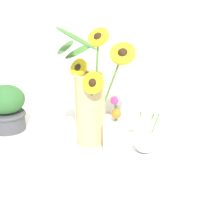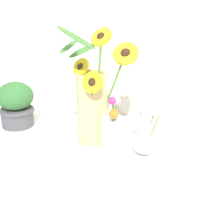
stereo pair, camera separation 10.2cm
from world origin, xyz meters
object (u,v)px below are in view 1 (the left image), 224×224
(serving_tray, at_px, (112,151))
(vase_small_center, at_px, (114,133))
(mason_jar_sunflowers, at_px, (91,99))
(vase_bulb_right, at_px, (146,134))
(potted_plant, at_px, (7,108))

(serving_tray, height_order, vase_small_center, vase_small_center)
(mason_jar_sunflowers, bearing_deg, vase_bulb_right, 7.13)
(mason_jar_sunflowers, xyz_separation_m, potted_plant, (-0.37, -0.04, -0.09))
(serving_tray, distance_m, potted_plant, 0.47)
(serving_tray, bearing_deg, vase_bulb_right, 16.43)
(serving_tray, bearing_deg, mason_jar_sunflowers, 174.73)
(mason_jar_sunflowers, xyz_separation_m, vase_bulb_right, (0.20, 0.02, -0.09))
(mason_jar_sunflowers, bearing_deg, potted_plant, -174.42)
(mason_jar_sunflowers, distance_m, vase_small_center, 0.15)
(vase_bulb_right, bearing_deg, potted_plant, -173.88)
(serving_tray, height_order, potted_plant, potted_plant)
(serving_tray, height_order, vase_bulb_right, vase_bulb_right)
(vase_small_center, bearing_deg, potted_plant, 179.66)
(serving_tray, relative_size, vase_small_center, 2.17)
(vase_bulb_right, height_order, potted_plant, vase_bulb_right)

